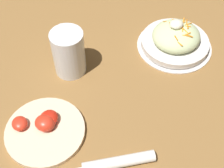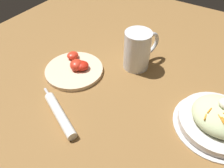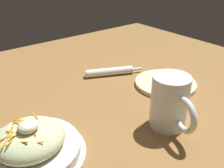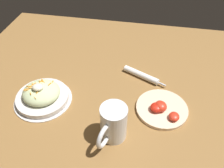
{
  "view_description": "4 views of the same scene",
  "coord_description": "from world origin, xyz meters",
  "px_view_note": "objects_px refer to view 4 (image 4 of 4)",
  "views": [
    {
      "loc": [
        -0.31,
        -0.47,
        0.69
      ],
      "look_at": [
        -0.02,
        -0.07,
        0.08
      ],
      "focal_mm": 50.52,
      "sensor_mm": 36.0,
      "label": 1
    },
    {
      "loc": [
        0.22,
        -0.47,
        0.51
      ],
      "look_at": [
        -0.03,
        -0.07,
        0.05
      ],
      "focal_mm": 35.48,
      "sensor_mm": 36.0,
      "label": 2
    },
    {
      "loc": [
        0.39,
        0.42,
        0.39
      ],
      "look_at": [
        0.0,
        -0.07,
        0.06
      ],
      "focal_mm": 40.01,
      "sensor_mm": 36.0,
      "label": 3
    },
    {
      "loc": [
        -0.12,
        0.55,
        0.68
      ],
      "look_at": [
        -0.01,
        -0.07,
        0.08
      ],
      "focal_mm": 36.28,
      "sensor_mm": 36.0,
      "label": 4
    }
  ],
  "objects_px": {
    "tomato_plate": "(162,108)",
    "salad_plate": "(42,95)",
    "napkin_roll": "(141,75)",
    "beer_mug": "(113,125)"
  },
  "relations": [
    {
      "from": "tomato_plate",
      "to": "salad_plate",
      "type": "bearing_deg",
      "value": 3.9
    },
    {
      "from": "napkin_roll",
      "to": "tomato_plate",
      "type": "distance_m",
      "value": 0.2
    },
    {
      "from": "salad_plate",
      "to": "napkin_roll",
      "type": "bearing_deg",
      "value": -150.71
    },
    {
      "from": "salad_plate",
      "to": "beer_mug",
      "type": "xyz_separation_m",
      "value": [
        -0.31,
        0.11,
        0.03
      ]
    },
    {
      "from": "tomato_plate",
      "to": "napkin_roll",
      "type": "bearing_deg",
      "value": -62.16
    },
    {
      "from": "salad_plate",
      "to": "beer_mug",
      "type": "distance_m",
      "value": 0.33
    },
    {
      "from": "salad_plate",
      "to": "napkin_roll",
      "type": "xyz_separation_m",
      "value": [
        -0.38,
        -0.21,
        -0.02
      ]
    },
    {
      "from": "salad_plate",
      "to": "tomato_plate",
      "type": "relative_size",
      "value": 1.16
    },
    {
      "from": "salad_plate",
      "to": "tomato_plate",
      "type": "height_order",
      "value": "salad_plate"
    },
    {
      "from": "salad_plate",
      "to": "beer_mug",
      "type": "height_order",
      "value": "beer_mug"
    }
  ]
}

